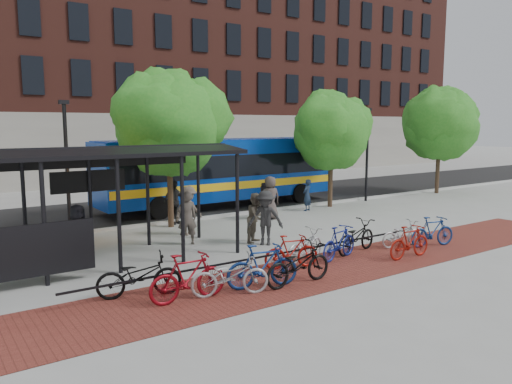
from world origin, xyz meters
TOP-DOWN VIEW (x-y plane):
  - ground at (0.00, 0.00)m, footprint 160.00×160.00m
  - asphalt_street at (0.00, 8.00)m, footprint 160.00×8.00m
  - curb at (0.00, 4.00)m, footprint 160.00×0.25m
  - brick_strip at (-2.00, -5.00)m, footprint 24.00×3.00m
  - bike_rack_rail at (-3.30, -4.10)m, footprint 12.00×0.05m
  - building_brick at (10.00, 26.00)m, footprint 55.00×14.00m
  - bus_shelter at (-8.13, -0.48)m, footprint 10.60×3.07m
  - tree_b at (-2.90, 3.35)m, footprint 5.15×4.20m
  - tree_c at (6.09, 3.35)m, footprint 4.66×3.80m
  - tree_d at (15.10, 3.35)m, footprint 5.39×4.40m
  - lamp_post_left at (-7.00, 3.60)m, footprint 0.35×0.20m
  - lamp_post_right at (9.00, 3.60)m, footprint 0.35×0.20m
  - bus at (1.40, 6.54)m, footprint 12.97×3.21m
  - bike_0 at (-7.33, -4.10)m, footprint 2.19×1.29m
  - bike_1 at (-6.47, -5.06)m, footprint 2.02×0.65m
  - bike_2 at (-5.44, -5.30)m, footprint 2.09×1.31m
  - bike_3 at (-4.42, -5.28)m, footprint 2.05×1.04m
  - bike_4 at (-3.48, -5.59)m, footprint 2.14×0.79m
  - bike_5 at (-2.68, -4.31)m, footprint 1.77×0.94m
  - bike_6 at (-1.75, -3.84)m, footprint 1.97×1.15m
  - bike_7 at (-0.80, -4.38)m, footprint 1.88×0.92m
  - bike_8 at (0.24, -4.10)m, footprint 2.18×1.14m
  - bike_9 at (1.12, -5.58)m, footprint 1.80×0.56m
  - bike_10 at (2.15, -4.44)m, footprint 1.81×0.84m
  - bike_11 at (3.03, -5.05)m, footprint 1.86×0.91m
  - pedestrian_0 at (-7.57, 0.38)m, footprint 1.02×0.92m
  - pedestrian_1 at (-3.85, 0.14)m, footprint 0.80×0.63m
  - pedestrian_3 at (-3.09, 1.51)m, footprint 1.34×0.94m
  - pedestrian_4 at (-2.61, 3.80)m, footprint 1.18×0.71m
  - pedestrian_5 at (1.26, 2.49)m, footprint 1.60×1.15m
  - pedestrian_6 at (1.39, 2.27)m, footprint 1.03×0.76m
  - pedestrian_7 at (4.21, 3.04)m, footprint 0.67×0.56m
  - pedestrian_8 at (-1.63, -0.96)m, footprint 1.11×1.04m
  - pedestrian_9 at (-1.60, -1.50)m, footprint 1.40×1.38m

SIDE VIEW (x-z plane):
  - ground at x=0.00m, z-range 0.00..0.00m
  - bike_rack_rail at x=-3.30m, z-range -0.47..0.47m
  - brick_strip at x=-2.00m, z-range 0.00..0.01m
  - asphalt_street at x=0.00m, z-range 0.00..0.01m
  - curb at x=0.00m, z-range 0.00..0.12m
  - bike_10 at x=2.15m, z-range 0.00..0.91m
  - bike_6 at x=-1.75m, z-range 0.00..0.98m
  - bike_5 at x=-2.68m, z-range 0.00..1.02m
  - bike_2 at x=-5.44m, z-range 0.00..1.04m
  - bike_9 at x=1.12m, z-range 0.00..1.07m
  - bike_11 at x=3.03m, z-range 0.00..1.08m
  - bike_8 at x=0.24m, z-range 0.00..1.09m
  - bike_7 at x=-0.80m, z-range 0.00..1.09m
  - bike_0 at x=-7.33m, z-range 0.00..1.09m
  - bike_4 at x=-3.48m, z-range 0.00..1.12m
  - bike_3 at x=-4.42m, z-range 0.00..1.18m
  - bike_1 at x=-6.47m, z-range 0.00..1.20m
  - pedestrian_7 at x=4.21m, z-range 0.00..1.56m
  - pedestrian_5 at x=1.26m, z-range 0.00..1.67m
  - pedestrian_0 at x=-7.57m, z-range 0.00..1.76m
  - pedestrian_8 at x=-1.63m, z-range 0.00..1.80m
  - pedestrian_4 at x=-2.61m, z-range 0.00..1.88m
  - pedestrian_3 at x=-3.09m, z-range 0.00..1.90m
  - pedestrian_1 at x=-3.85m, z-range 0.00..1.91m
  - pedestrian_9 at x=-1.60m, z-range 0.00..1.94m
  - pedestrian_6 at x=1.39m, z-range 0.00..1.95m
  - bus at x=1.40m, z-range 0.26..3.75m
  - lamp_post_left at x=-7.00m, z-range 0.18..5.31m
  - lamp_post_right at x=9.00m, z-range 0.18..5.31m
  - bus_shelter at x=-8.13m, z-range 1.20..4.80m
  - tree_c at x=6.09m, z-range 1.09..7.02m
  - tree_b at x=-2.90m, z-range 1.22..7.69m
  - tree_d at x=15.10m, z-range 1.19..7.74m
  - building_brick at x=10.00m, z-range 0.00..20.00m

